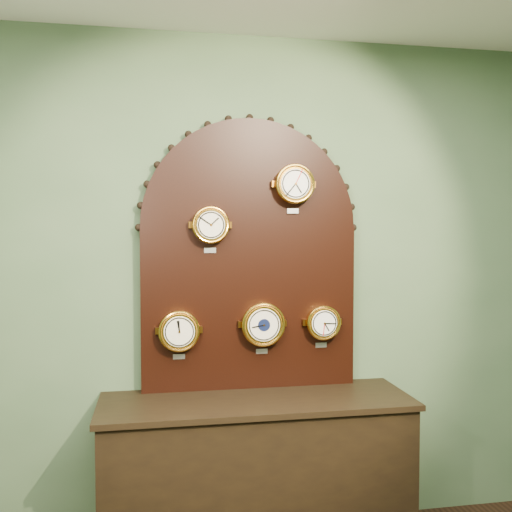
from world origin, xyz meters
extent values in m
plane|color=#4F6B49|center=(0.00, 2.50, 1.40)|extent=(4.00, 0.00, 4.00)
cube|color=black|center=(0.00, 2.23, 0.40)|extent=(1.60, 0.50, 0.80)
cube|color=black|center=(0.00, 2.45, 1.28)|extent=(1.20, 0.06, 0.90)
cylinder|color=black|center=(0.00, 2.45, 1.73)|extent=(1.20, 0.06, 1.20)
cylinder|color=gold|center=(-0.22, 2.39, 1.74)|extent=(0.19, 0.08, 0.19)
torus|color=gold|center=(-0.22, 2.36, 1.74)|extent=(0.20, 0.02, 0.20)
cylinder|color=white|center=(-0.22, 2.35, 1.74)|extent=(0.15, 0.01, 0.15)
cube|color=silver|center=(-0.22, 2.42, 1.60)|extent=(0.07, 0.01, 0.03)
cylinder|color=gold|center=(0.24, 2.39, 1.97)|extent=(0.20, 0.08, 0.20)
torus|color=gold|center=(0.24, 2.36, 1.97)|extent=(0.22, 0.02, 0.22)
cylinder|color=white|center=(0.24, 2.35, 1.97)|extent=(0.16, 0.01, 0.16)
cube|color=silver|center=(0.24, 2.42, 1.82)|extent=(0.07, 0.01, 0.03)
cylinder|color=gold|center=(-0.40, 2.39, 1.17)|extent=(0.21, 0.08, 0.21)
torus|color=gold|center=(-0.40, 2.36, 1.17)|extent=(0.22, 0.02, 0.22)
cylinder|color=white|center=(-0.40, 2.35, 1.17)|extent=(0.17, 0.01, 0.17)
cube|color=silver|center=(-0.40, 2.42, 1.03)|extent=(0.06, 0.01, 0.03)
cylinder|color=gold|center=(0.06, 2.39, 1.20)|extent=(0.23, 0.08, 0.23)
torus|color=gold|center=(0.06, 2.36, 1.20)|extent=(0.24, 0.02, 0.24)
cylinder|color=white|center=(0.06, 2.35, 1.20)|extent=(0.18, 0.01, 0.18)
cube|color=silver|center=(0.06, 2.42, 1.04)|extent=(0.07, 0.01, 0.03)
cylinder|color=#0B1334|center=(0.06, 2.35, 1.20)|extent=(0.07, 0.00, 0.07)
cylinder|color=gold|center=(0.41, 2.39, 1.20)|extent=(0.18, 0.08, 0.18)
torus|color=gold|center=(0.41, 2.36, 1.20)|extent=(0.20, 0.02, 0.20)
cylinder|color=white|center=(0.41, 2.35, 1.20)|extent=(0.14, 0.01, 0.14)
cube|color=silver|center=(0.41, 2.42, 1.06)|extent=(0.07, 0.01, 0.03)
camera|label=1|loc=(-0.52, -0.65, 1.72)|focal=39.61mm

